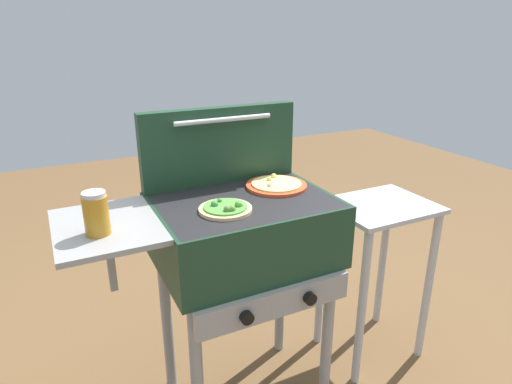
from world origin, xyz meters
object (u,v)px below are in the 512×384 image
Objects in this scene: grill at (241,236)px; prep_table at (377,249)px; pizza_cheese at (276,185)px; sauce_jar at (96,214)px; pizza_veggie at (226,208)px.

prep_table is at bearing 0.37° from grill.
pizza_cheese is 0.31× the size of prep_table.
prep_table is at bearing 3.10° from sauce_jar.
pizza_veggie is 0.76× the size of pizza_cheese.
grill is 4.05× the size of pizza_cheese.
grill is at bearing 6.78° from sauce_jar.
pizza_cheese is at bearing 10.48° from sauce_jar.
pizza_cheese is 0.69m from sauce_jar.
prep_table is at bearing 5.43° from pizza_veggie.
grill is 0.54m from sauce_jar.
pizza_cheese is 0.61m from prep_table.
pizza_veggie is at bearing -174.57° from prep_table.
grill is 5.30× the size of pizza_veggie.
pizza_veggie is 1.35× the size of sauce_jar.
sauce_jar reaches higher than pizza_veggie.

